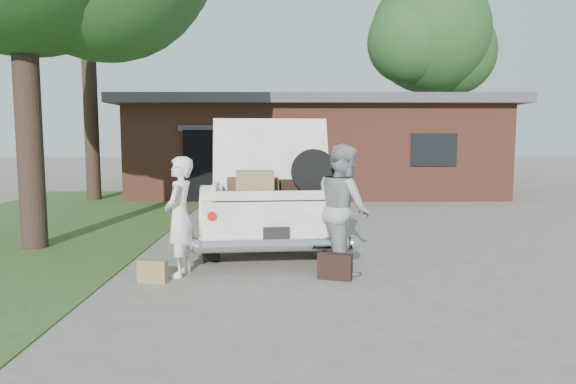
{
  "coord_description": "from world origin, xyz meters",
  "views": [
    {
      "loc": [
        -0.07,
        -7.62,
        1.98
      ],
      "look_at": [
        0.0,
        0.6,
        1.1
      ],
      "focal_mm": 32.0,
      "sensor_mm": 36.0,
      "label": 1
    }
  ],
  "objects": [
    {
      "name": "sedan",
      "position": [
        -0.42,
        2.38,
        0.84
      ],
      "size": [
        2.68,
        5.88,
        2.29
      ],
      "rotation": [
        0.0,
        0.0,
        0.09
      ],
      "color": "white",
      "rests_on": "ground"
    },
    {
      "name": "grass_strip",
      "position": [
        -5.5,
        3.0,
        0.01
      ],
      "size": [
        6.0,
        16.0,
        0.02
      ],
      "primitive_type": "cube",
      "color": "#2D4C1E",
      "rests_on": "ground"
    },
    {
      "name": "woman_left",
      "position": [
        -1.55,
        -0.39,
        0.85
      ],
      "size": [
        0.49,
        0.67,
        1.71
      ],
      "primitive_type": "imported",
      "rotation": [
        0.0,
        0.0,
        -1.7
      ],
      "color": "silver",
      "rests_on": "ground"
    },
    {
      "name": "suitcase_right",
      "position": [
        0.64,
        -0.63,
        0.18
      ],
      "size": [
        0.5,
        0.29,
        0.37
      ],
      "primitive_type": "cube",
      "rotation": [
        0.0,
        0.0,
        -0.31
      ],
      "color": "black",
      "rests_on": "ground"
    },
    {
      "name": "house",
      "position": [
        0.98,
        11.47,
        1.67
      ],
      "size": [
        12.8,
        7.8,
        3.3
      ],
      "color": "brown",
      "rests_on": "ground"
    },
    {
      "name": "woman_right",
      "position": [
        0.8,
        -0.19,
        0.94
      ],
      "size": [
        0.96,
        1.09,
        1.89
      ],
      "primitive_type": "imported",
      "rotation": [
        0.0,
        0.0,
        1.88
      ],
      "color": "gray",
      "rests_on": "ground"
    },
    {
      "name": "suitcase_left",
      "position": [
        -1.86,
        -0.76,
        0.16
      ],
      "size": [
        0.42,
        0.21,
        0.31
      ],
      "primitive_type": "cube",
      "rotation": [
        0.0,
        0.0,
        -0.19
      ],
      "color": "olive",
      "rests_on": "ground"
    },
    {
      "name": "tree_right",
      "position": [
        7.05,
        17.54,
        6.63
      ],
      "size": [
        6.52,
        5.67,
        9.76
      ],
      "color": "#38281E",
      "rests_on": "ground"
    },
    {
      "name": "ground",
      "position": [
        0.0,
        0.0,
        0.0
      ],
      "size": [
        90.0,
        90.0,
        0.0
      ],
      "primitive_type": "plane",
      "color": "gray",
      "rests_on": "ground"
    }
  ]
}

